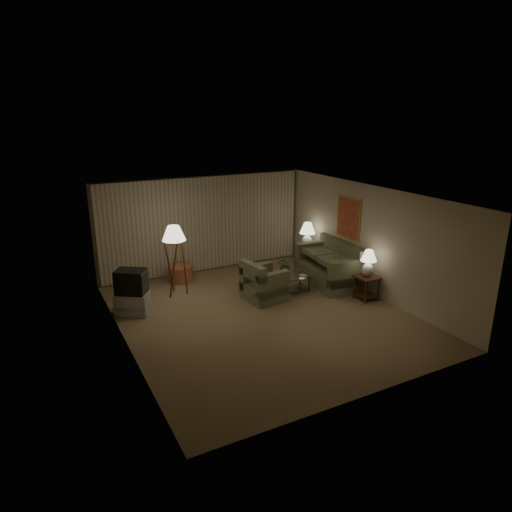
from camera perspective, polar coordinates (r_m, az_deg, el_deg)
The scene contains 16 objects.
ground at distance 10.38m, azimuth 0.69°, elevation -7.30°, with size 7.00×7.00×0.00m, color olive.
room_shell at distance 11.08m, azimuth -2.87°, elevation 3.92°, with size 6.04×7.02×2.72m.
sofa at distance 12.19m, azimuth 9.02°, elevation -1.38°, with size 2.20×1.42×0.88m.
armchair at distance 11.03m, azimuth 1.05°, elevation -3.55°, with size 1.11×1.08×0.77m.
side_table_near at distance 11.32m, azimuth 13.67°, elevation -3.40°, with size 0.51×0.51×0.60m.
side_table_far at distance 13.25m, azimuth 6.35°, elevation 0.12°, with size 0.53×0.44×0.60m.
table_lamp_near at distance 11.13m, azimuth 13.88°, elevation -0.60°, with size 0.38×0.38×0.66m.
table_lamp_far at distance 13.07m, azimuth 6.44°, elevation 2.83°, with size 0.44×0.44×0.77m.
coffee_table at distance 11.51m, azimuth 4.31°, elevation -3.26°, with size 1.00×0.55×0.41m.
tv_cabinet at distance 10.68m, azimuth -15.14°, elevation -5.73°, with size 0.86×0.78×0.50m, color #A0A0A3.
crt_tv at distance 10.49m, azimuth -15.37°, elevation -3.11°, with size 0.78×0.73×0.54m, color black.
floor_lamp at distance 11.32m, azimuth -10.07°, elevation -0.39°, with size 0.57×0.57×1.76m.
ottoman at distance 12.40m, azimuth -9.45°, elevation -2.18°, with size 0.65×0.65×0.43m, color #B06A3B.
vase at distance 11.36m, azimuth 3.69°, elevation -2.35°, with size 0.15×0.15×0.16m, color silver.
flowers at distance 11.26m, azimuth 3.72°, elevation -0.85°, with size 0.42×0.36×0.47m, color #386C30.
book at distance 11.51m, azimuth 5.65°, elevation -2.52°, with size 0.14×0.20×0.01m, color olive.
Camera 1 is at (-4.46, -8.27, 4.39)m, focal length 32.00 mm.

